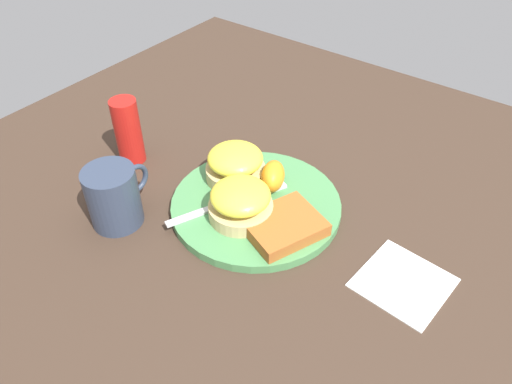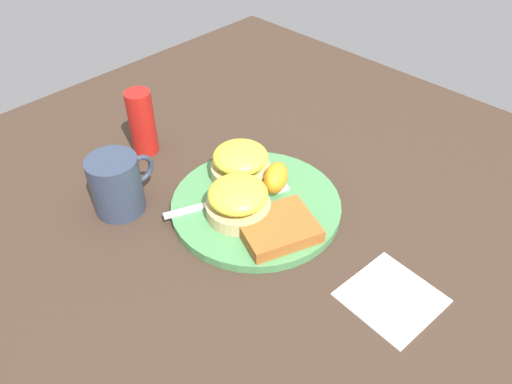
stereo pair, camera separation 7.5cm
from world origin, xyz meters
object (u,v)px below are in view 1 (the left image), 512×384
hashbrown_patty (283,225)px  cup (114,196)px  fork (235,200)px  orange_wedge (275,177)px  sandwich_benedict_right (241,202)px  condiment_bottle (128,131)px  sandwich_benedict_left (235,164)px

hashbrown_patty → cup: cup is taller
fork → orange_wedge: bearing=-26.2°
sandwich_benedict_right → condiment_bottle: condiment_bottle is taller
hashbrown_patty → cup: bearing=118.1°
sandwich_benedict_left → fork: bearing=-142.0°
sandwich_benedict_right → condiment_bottle: 0.25m
condiment_bottle → sandwich_benedict_right: bearing=-92.8°
sandwich_benedict_right → orange_wedge: size_ratio=1.59×
cup → hashbrown_patty: bearing=-61.9°
condiment_bottle → orange_wedge: bearing=-74.5°
orange_wedge → condiment_bottle: size_ratio=0.52×
hashbrown_patty → cup: 0.25m
orange_wedge → hashbrown_patty: bearing=-137.2°
condiment_bottle → hashbrown_patty: bearing=-90.1°
cup → fork: bearing=-44.6°
sandwich_benedict_left → orange_wedge: size_ratio=1.59×
sandwich_benedict_right → hashbrown_patty: sandwich_benedict_right is taller
hashbrown_patty → orange_wedge: bearing=42.8°
sandwich_benedict_right → fork: size_ratio=0.51×
sandwich_benedict_right → hashbrown_patty: bearing=-80.2°
sandwich_benedict_left → sandwich_benedict_right: bearing=-136.4°
fork → condiment_bottle: condiment_bottle is taller
sandwich_benedict_left → orange_wedge: (0.02, -0.06, -0.01)m
cup → condiment_bottle: bearing=39.4°
sandwich_benedict_left → fork: 0.06m
sandwich_benedict_left → hashbrown_patty: bearing=-112.5°
sandwich_benedict_right → hashbrown_patty: (0.01, -0.07, -0.02)m
sandwich_benedict_left → orange_wedge: sandwich_benedict_left is taller
fork → hashbrown_patty: bearing=-95.5°
orange_wedge → cup: bearing=140.5°
sandwich_benedict_left → orange_wedge: bearing=-75.9°
sandwich_benedict_right → orange_wedge: (0.08, -0.00, -0.01)m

